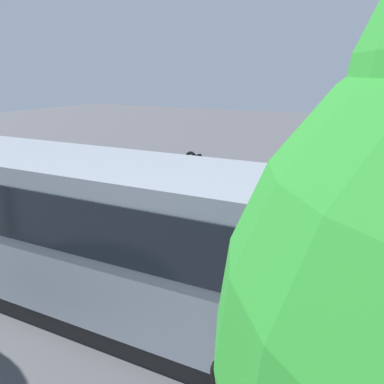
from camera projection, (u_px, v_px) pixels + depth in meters
ground_plane at (216, 228)px, 13.34m from camera, size 80.00×80.00×0.00m
tour_bus at (83, 233)px, 8.52m from camera, size 11.30×2.69×3.25m
spectator_far_left at (249, 233)px, 10.27m from camera, size 0.57×0.33×1.69m
spectator_left at (212, 225)px, 10.74m from camera, size 0.58×0.35×1.70m
spectator_centre at (171, 217)px, 11.23m from camera, size 0.58×0.38×1.75m
spectator_right at (131, 213)px, 11.51m from camera, size 0.57×0.39×1.79m
spectator_far_right at (102, 206)px, 12.15m from camera, size 0.58×0.34×1.76m
parked_motorcycle_silver at (216, 259)px, 9.99m from camera, size 2.05×0.58×0.99m
stunt_motorcycle at (204, 171)px, 16.48m from camera, size 1.88×0.70×1.87m
traffic_cone at (253, 197)px, 15.53m from camera, size 0.34×0.34×0.63m
bay_line_b at (300, 229)px, 13.21m from camera, size 0.11×3.77×0.01m
bay_line_c at (226, 216)px, 14.37m from camera, size 0.11×3.55×0.01m
bay_line_d at (164, 205)px, 15.54m from camera, size 0.11×3.95×0.01m
bay_line_e at (110, 196)px, 16.70m from camera, size 0.12×4.67×0.01m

